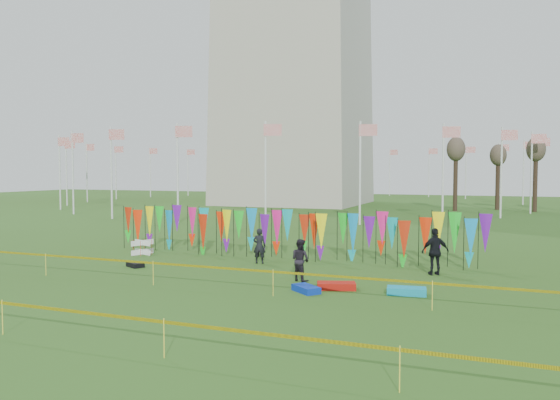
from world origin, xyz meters
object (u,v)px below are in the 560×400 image
(kite_bag_blue, at_px, (306,289))
(kite_bag_black, at_px, (135,265))
(box_kite, at_px, (142,247))
(person_right, at_px, (435,252))
(kite_bag_teal, at_px, (407,291))
(person_mid, at_px, (300,260))
(kite_bag_red, at_px, (336,286))
(person_left, at_px, (259,246))

(kite_bag_blue, bearing_deg, kite_bag_black, 166.95)
(box_kite, distance_m, person_right, 14.14)
(kite_bag_teal, bearing_deg, box_kite, 163.13)
(person_mid, bearing_deg, kite_bag_black, 22.70)
(person_mid, relative_size, kite_bag_red, 1.19)
(kite_bag_black, relative_size, kite_bag_teal, 0.65)
(box_kite, relative_size, kite_bag_blue, 0.70)
(kite_bag_blue, distance_m, kite_bag_teal, 3.41)
(person_left, xyz_separation_m, person_mid, (3.01, -3.02, 0.01))
(kite_bag_blue, bearing_deg, person_left, 128.77)
(kite_bag_red, relative_size, kite_bag_teal, 1.04)
(person_right, distance_m, kite_bag_teal, 4.07)
(kite_bag_blue, height_order, kite_bag_black, kite_bag_blue)
(kite_bag_blue, relative_size, kite_bag_red, 0.79)
(person_mid, distance_m, kite_bag_red, 2.03)
(kite_bag_black, xyz_separation_m, kite_bag_teal, (11.80, -1.09, 0.03))
(person_left, bearing_deg, person_mid, 124.33)
(kite_bag_black, bearing_deg, person_left, 30.91)
(box_kite, relative_size, person_mid, 0.46)
(person_left, relative_size, kite_bag_teal, 1.24)
(person_left, relative_size, kite_bag_black, 1.90)
(kite_bag_black, bearing_deg, person_right, 13.04)
(kite_bag_blue, bearing_deg, person_right, 51.56)
(box_kite, height_order, kite_bag_blue, box_kite)
(box_kite, bearing_deg, kite_bag_black, -59.54)
(person_right, height_order, kite_bag_black, person_right)
(person_mid, bearing_deg, person_right, -122.13)
(kite_bag_red, distance_m, kite_bag_teal, 2.44)
(kite_bag_red, bearing_deg, box_kite, 159.43)
(person_right, bearing_deg, kite_bag_red, 27.21)
(kite_bag_black, bearing_deg, kite_bag_teal, -5.28)
(person_right, relative_size, kite_bag_blue, 1.78)
(kite_bag_black, bearing_deg, person_mid, -1.67)
(box_kite, height_order, kite_bag_red, box_kite)
(person_left, xyz_separation_m, kite_bag_teal, (7.12, -3.89, -0.67))
(person_mid, xyz_separation_m, kite_bag_red, (1.68, -0.93, -0.68))
(person_left, relative_size, kite_bag_red, 1.19)
(person_left, xyz_separation_m, person_right, (7.67, 0.06, 0.15))
(box_kite, distance_m, kite_bag_black, 3.52)
(person_left, distance_m, kite_bag_black, 5.50)
(box_kite, xyz_separation_m, person_right, (14.13, -0.17, 0.57))
(person_mid, xyz_separation_m, kite_bag_blue, (0.82, -1.75, -0.69))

